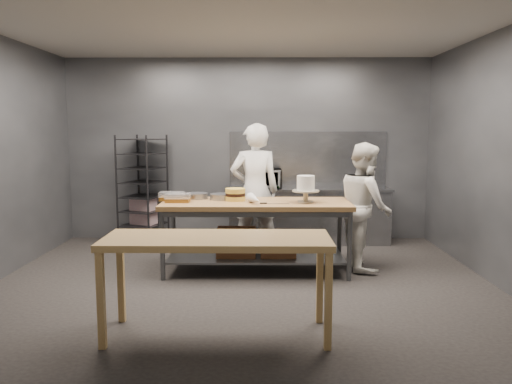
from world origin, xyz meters
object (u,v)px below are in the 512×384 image
Objects in this scene: speed_rack at (143,191)px; frosted_cake_stand at (306,186)px; microwave at (264,178)px; chef_behind at (255,191)px; layer_cake at (235,195)px; near_counter at (217,246)px; work_table at (255,228)px; chef_right at (365,206)px.

speed_rack is 3.00m from frosted_cake_stand.
microwave is at bearing 105.92° from frosted_cake_stand.
frosted_cake_stand is at bearing 118.76° from chef_behind.
frosted_cake_stand is at bearing -10.49° from layer_cake.
frosted_cake_stand is 0.92m from layer_cake.
layer_cake is (0.06, 2.09, 0.19)m from near_counter.
work_table is 9.34× the size of layer_cake.
work_table is 7.01× the size of frosted_cake_stand.
chef_behind is (1.81, -0.84, 0.11)m from speed_rack.
microwave reaches higher than work_table.
layer_cake is (-0.39, -1.61, -0.05)m from microwave.
speed_rack is 2.00m from chef_behind.
speed_rack reaches higher than work_table.
microwave reaches higher than near_counter.
layer_cake is (-0.26, 0.08, 0.43)m from work_table.
chef_behind is at bearing 127.46° from frosted_cake_stand.
work_table is at bearing 81.08° from near_counter.
frosted_cake_stand is (0.95, 1.93, 0.32)m from near_counter.
speed_rack reaches higher than near_counter.
speed_rack is 1.05× the size of chef_right.
chef_behind reaches higher than chef_right.
near_counter is 1.14× the size of speed_rack.
work_table is at bearing -41.38° from speed_rack.
speed_rack is 1.97m from microwave.
chef_behind is 0.94m from microwave.
chef_right is at bearing 3.52° from layer_cake.
near_counter is 3.92m from speed_rack.
chef_right is 4.88× the size of frosted_cake_stand.
speed_rack reaches higher than layer_cake.
near_counter is at bearing -67.38° from speed_rack.
frosted_cake_stand is (2.46, -1.69, 0.28)m from speed_rack.
frosted_cake_stand is (0.64, -0.09, 0.56)m from work_table.
chef_behind is at bearing -24.96° from speed_rack.
frosted_cake_stand reaches higher than microwave.
near_counter is at bearing -96.89° from microwave.
chef_right is 1.72m from layer_cake.
work_table reaches higher than near_counter.
speed_rack is 0.91× the size of chef_behind.
speed_rack is 2.19m from layer_cake.
near_counter is at bearing 75.11° from chef_behind.
microwave is 1.66m from layer_cake.
layer_cake reaches higher than near_counter.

